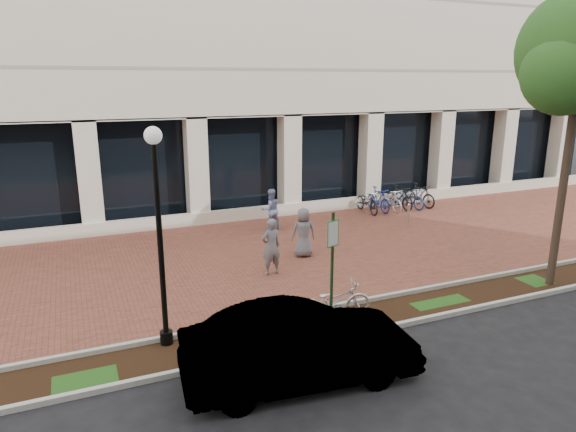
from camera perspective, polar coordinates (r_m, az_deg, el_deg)
name	(u,v)px	position (r m, az deg, el deg)	size (l,w,h in m)	color
ground	(292,252)	(17.30, 0.47, -3.97)	(120.00, 120.00, 0.00)	black
brick_plaza	(292,251)	(17.30, 0.47, -3.96)	(40.00, 9.00, 0.01)	brown
planting_strip	(377,315)	(13.01, 9.92, -10.76)	(40.00, 1.50, 0.01)	black
curb_plaza_side	(362,301)	(13.55, 8.19, -9.34)	(40.00, 0.12, 0.12)	#B0B0A6
curb_street_side	(395,326)	(12.43, 11.83, -11.85)	(40.00, 0.12, 0.12)	#B0B0A6
parking_sign	(333,255)	(11.79, 4.97, -4.38)	(0.34, 0.07, 2.72)	#143818
lamppost	(159,227)	(10.87, -14.13, -1.23)	(0.36, 0.36, 4.71)	black
locked_bicycle	(334,301)	(12.42, 5.12, -9.41)	(0.65, 1.86, 0.98)	silver
pedestrian_left	(271,247)	(15.07, -1.90, -3.43)	(0.62, 0.41, 1.71)	slate
pedestrian_mid	(271,210)	(19.59, -1.94, 0.72)	(0.78, 0.61, 1.61)	#7D8BBA
pedestrian_right	(303,232)	(16.62, 1.73, -1.84)	(0.79, 0.51, 1.62)	slate
bollard	(408,215)	(20.48, 13.22, 0.06)	(0.12, 0.12, 0.97)	silver
bike_rack_cluster	(394,198)	(23.25, 11.65, 1.92)	(3.54, 1.91, 1.07)	black
sedan_near_curb	(301,346)	(9.96, 1.43, -14.23)	(1.56, 4.48, 1.48)	#B4B3B8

